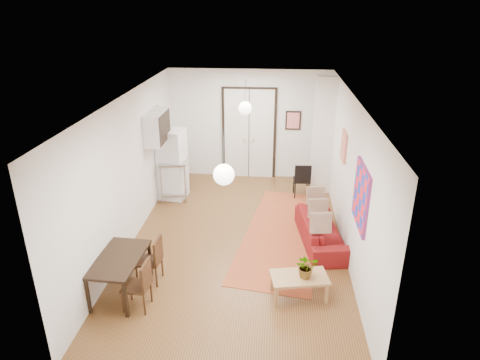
# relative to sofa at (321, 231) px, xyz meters

# --- Properties ---
(floor) EXTENTS (7.00, 7.00, 0.00)m
(floor) POSITION_rel_sofa_xyz_m (-1.67, -0.05, -0.27)
(floor) COLOR brown
(floor) RESTS_ON ground
(ceiling) EXTENTS (4.20, 7.00, 0.02)m
(ceiling) POSITION_rel_sofa_xyz_m (-1.67, -0.05, 2.63)
(ceiling) COLOR white
(ceiling) RESTS_ON wall_back
(wall_back) EXTENTS (4.20, 0.02, 2.90)m
(wall_back) POSITION_rel_sofa_xyz_m (-1.67, 3.45, 1.18)
(wall_back) COLOR silver
(wall_back) RESTS_ON floor
(wall_front) EXTENTS (4.20, 0.02, 2.90)m
(wall_front) POSITION_rel_sofa_xyz_m (-1.67, -3.55, 1.18)
(wall_front) COLOR silver
(wall_front) RESTS_ON floor
(wall_left) EXTENTS (0.02, 7.00, 2.90)m
(wall_left) POSITION_rel_sofa_xyz_m (-3.77, -0.05, 1.18)
(wall_left) COLOR silver
(wall_left) RESTS_ON floor
(wall_right) EXTENTS (0.02, 7.00, 2.90)m
(wall_right) POSITION_rel_sofa_xyz_m (0.43, -0.05, 1.18)
(wall_right) COLOR silver
(wall_right) RESTS_ON floor
(double_doors) EXTENTS (1.44, 0.06, 2.50)m
(double_doors) POSITION_rel_sofa_xyz_m (-1.67, 3.40, 0.93)
(double_doors) COLOR silver
(double_doors) RESTS_ON wall_back
(stub_partition) EXTENTS (0.50, 0.10, 2.90)m
(stub_partition) POSITION_rel_sofa_xyz_m (0.18, 2.50, 1.18)
(stub_partition) COLOR silver
(stub_partition) RESTS_ON floor
(wall_cabinet) EXTENTS (0.35, 1.00, 0.70)m
(wall_cabinet) POSITION_rel_sofa_xyz_m (-3.59, 1.45, 1.63)
(wall_cabinet) COLOR silver
(wall_cabinet) RESTS_ON wall_left
(painting_popart) EXTENTS (0.05, 1.00, 1.00)m
(painting_popart) POSITION_rel_sofa_xyz_m (0.40, -1.30, 1.38)
(painting_popart) COLOR red
(painting_popart) RESTS_ON wall_right
(painting_abstract) EXTENTS (0.05, 0.50, 0.60)m
(painting_abstract) POSITION_rel_sofa_xyz_m (0.40, 0.75, 1.53)
(painting_abstract) COLOR beige
(painting_abstract) RESTS_ON wall_right
(poster_back) EXTENTS (0.40, 0.03, 0.50)m
(poster_back) POSITION_rel_sofa_xyz_m (-0.52, 3.42, 1.33)
(poster_back) COLOR red
(poster_back) RESTS_ON wall_back
(print_left) EXTENTS (0.03, 0.44, 0.54)m
(print_left) POSITION_rel_sofa_xyz_m (-3.74, 1.95, 1.68)
(print_left) COLOR #9C6E41
(print_left) RESTS_ON wall_left
(pendant_back) EXTENTS (0.30, 0.30, 0.80)m
(pendant_back) POSITION_rel_sofa_xyz_m (-1.67, 1.95, 1.98)
(pendant_back) COLOR silver
(pendant_back) RESTS_ON ceiling
(pendant_front) EXTENTS (0.30, 0.30, 0.80)m
(pendant_front) POSITION_rel_sofa_xyz_m (-1.67, -2.05, 1.98)
(pendant_front) COLOR silver
(pendant_front) RESTS_ON ceiling
(kilim_rug) EXTENTS (2.14, 4.24, 0.01)m
(kilim_rug) POSITION_rel_sofa_xyz_m (-0.74, 0.30, -0.27)
(kilim_rug) COLOR #AE472B
(kilim_rug) RESTS_ON floor
(sofa) EXTENTS (0.99, 1.97, 0.55)m
(sofa) POSITION_rel_sofa_xyz_m (0.00, 0.00, 0.00)
(sofa) COLOR maroon
(sofa) RESTS_ON floor
(coffee_table) EXTENTS (0.99, 0.66, 0.40)m
(coffee_table) POSITION_rel_sofa_xyz_m (-0.51, -1.75, 0.07)
(coffee_table) COLOR tan
(coffee_table) RESTS_ON floor
(potted_plant) EXTENTS (0.37, 0.40, 0.39)m
(potted_plant) POSITION_rel_sofa_xyz_m (-0.41, -1.75, 0.33)
(potted_plant) COLOR #2F5A28
(potted_plant) RESTS_ON coffee_table
(kitchen_counter) EXTENTS (0.81, 1.35, 0.98)m
(kitchen_counter) POSITION_rel_sofa_xyz_m (-3.42, 2.13, 0.37)
(kitchen_counter) COLOR #AAACAF
(kitchen_counter) RESTS_ON floor
(bowl) EXTENTS (0.29, 0.29, 0.06)m
(bowl) POSITION_rel_sofa_xyz_m (-3.42, 1.83, 0.73)
(bowl) COLOR beige
(bowl) RESTS_ON kitchen_counter
(soap_bottle) EXTENTS (0.12, 0.12, 0.20)m
(soap_bottle) POSITION_rel_sofa_xyz_m (-3.42, 2.38, 0.81)
(soap_bottle) COLOR teal
(soap_bottle) RESTS_ON kitchen_counter
(fridge) EXTENTS (0.68, 0.68, 1.70)m
(fridge) POSITION_rel_sofa_xyz_m (-3.42, 1.91, 0.58)
(fridge) COLOR silver
(fridge) RESTS_ON floor
(dining_table) EXTENTS (0.76, 1.25, 0.67)m
(dining_table) POSITION_rel_sofa_xyz_m (-3.42, -1.87, 0.32)
(dining_table) COLOR black
(dining_table) RESTS_ON floor
(dining_chair_near) EXTENTS (0.42, 0.57, 0.84)m
(dining_chair_near) POSITION_rel_sofa_xyz_m (-3.05, -1.44, 0.20)
(dining_chair_near) COLOR #3C2413
(dining_chair_near) RESTS_ON floor
(dining_chair_far) EXTENTS (0.42, 0.57, 0.84)m
(dining_chair_far) POSITION_rel_sofa_xyz_m (-3.05, -2.14, 0.20)
(dining_chair_far) COLOR #3C2413
(dining_chair_far) RESTS_ON floor
(black_side_chair) EXTENTS (0.42, 0.42, 0.87)m
(black_side_chair) POSITION_rel_sofa_xyz_m (-0.29, 2.31, 0.23)
(black_side_chair) COLOR black
(black_side_chair) RESTS_ON floor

